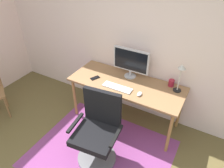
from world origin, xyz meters
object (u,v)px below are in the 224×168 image
at_px(desk, 126,87).
at_px(cell_phone, 95,78).
at_px(desk_lamp, 181,73).
at_px(office_chair, 98,134).
at_px(computer_mouse, 139,94).
at_px(coffee_cup, 171,83).
at_px(monitor, 131,61).
at_px(keyboard, 117,87).

distance_m(desk, cell_phone, 0.49).
height_order(desk_lamp, office_chair, desk_lamp).
bearing_deg(cell_phone, office_chair, -31.08).
distance_m(computer_mouse, office_chair, 0.76).
bearing_deg(desk, desk_lamp, 14.39).
distance_m(desk, computer_mouse, 0.33).
xyz_separation_m(desk_lamp, office_chair, (-0.69, -0.97, -0.60)).
height_order(cell_phone, office_chair, office_chair).
distance_m(coffee_cup, desk_lamp, 0.27).
bearing_deg(monitor, desk, -80.27).
bearing_deg(coffee_cup, cell_phone, -161.00).
bearing_deg(office_chair, desk, 83.34).
bearing_deg(keyboard, computer_mouse, 0.75).
relative_size(coffee_cup, cell_phone, 0.72).
distance_m(coffee_cup, cell_phone, 1.11).
relative_size(keyboard, cell_phone, 3.07).
distance_m(monitor, desk_lamp, 0.72).
relative_size(monitor, coffee_cup, 5.48).
relative_size(cell_phone, desk_lamp, 0.34).
height_order(keyboard, office_chair, office_chair).
xyz_separation_m(desk, desk_lamp, (0.69, 0.18, 0.36)).
bearing_deg(keyboard, monitor, 85.94).
relative_size(monitor, keyboard, 1.28).
xyz_separation_m(desk, monitor, (-0.03, 0.19, 0.33)).
bearing_deg(desk_lamp, keyboard, -154.97).
distance_m(desk, desk_lamp, 0.80).
height_order(cell_phone, desk_lamp, desk_lamp).
height_order(monitor, keyboard, monitor).
relative_size(desk_lamp, office_chair, 0.42).
bearing_deg(office_chair, cell_phone, 118.00).
bearing_deg(monitor, office_chair, -88.05).
relative_size(desk, monitor, 3.06).
bearing_deg(computer_mouse, office_chair, -113.81).
height_order(desk, desk_lamp, desk_lamp).
xyz_separation_m(keyboard, coffee_cup, (0.64, 0.42, 0.04)).
relative_size(coffee_cup, desk_lamp, 0.24).
height_order(desk, monitor, monitor).
height_order(computer_mouse, office_chair, office_chair).
height_order(keyboard, cell_phone, keyboard).
relative_size(desk, office_chair, 1.70).
height_order(monitor, desk_lamp, monitor).
height_order(desk, keyboard, keyboard).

